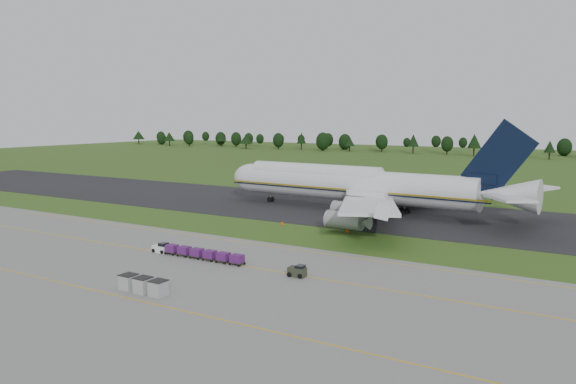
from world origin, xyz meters
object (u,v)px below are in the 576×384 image
Objects in this scene: edge_markers at (314,227)px; aircraft at (357,185)px; utility_cart at (297,272)px; baggage_train at (195,253)px; uld_row at (143,285)px.

aircraft is at bearing 93.06° from edge_markers.
utility_cart is 31.43m from edge_markers.
utility_cart is (14.13, -50.92, -5.08)m from aircraft.
uld_row is at bearing -71.35° from baggage_train.
uld_row is at bearing -129.31° from utility_cart.
baggage_train is at bearing 108.65° from uld_row.
uld_row is (5.26, -15.59, 0.13)m from baggage_train.
uld_row reaches higher than baggage_train.
baggage_train is 1.18× the size of edge_markers.
aircraft is 10.77× the size of uld_row.
baggage_train is 2.48× the size of uld_row.
edge_markers is (4.53, 27.97, -0.57)m from baggage_train.
utility_cart is (17.46, -0.68, -0.18)m from baggage_train.
uld_row is (1.93, -65.83, -4.77)m from aircraft.
uld_row is at bearing -89.03° from edge_markers.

